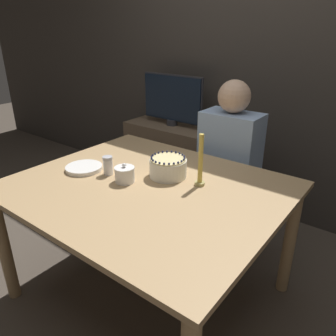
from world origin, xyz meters
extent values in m
plane|color=#4C4238|center=(0.00, 0.00, 0.00)|extent=(12.00, 12.00, 0.00)
cube|color=#38332D|center=(0.00, 1.40, 1.30)|extent=(8.00, 0.05, 2.60)
cube|color=tan|center=(0.00, 0.00, 0.73)|extent=(1.41, 1.18, 0.03)
cylinder|color=tan|center=(-0.65, -0.53, 0.36)|extent=(0.07, 0.07, 0.71)
cylinder|color=tan|center=(-0.65, 0.53, 0.36)|extent=(0.07, 0.07, 0.71)
cylinder|color=tan|center=(0.65, 0.53, 0.36)|extent=(0.07, 0.07, 0.71)
cylinder|color=white|center=(0.02, 0.16, 0.79)|extent=(0.21, 0.21, 0.10)
cylinder|color=beige|center=(0.02, 0.16, 0.85)|extent=(0.20, 0.20, 0.01)
sphere|color=#23284C|center=(0.11, 0.16, 0.86)|extent=(0.01, 0.01, 0.01)
sphere|color=#23284C|center=(0.11, 0.19, 0.86)|extent=(0.01, 0.01, 0.01)
sphere|color=#23284C|center=(0.10, 0.21, 0.86)|extent=(0.01, 0.01, 0.01)
sphere|color=#23284C|center=(0.08, 0.23, 0.86)|extent=(0.01, 0.01, 0.01)
sphere|color=#23284C|center=(0.06, 0.24, 0.86)|extent=(0.01, 0.01, 0.01)
sphere|color=#23284C|center=(0.03, 0.25, 0.86)|extent=(0.01, 0.01, 0.01)
sphere|color=#23284C|center=(0.01, 0.25, 0.86)|extent=(0.01, 0.01, 0.01)
sphere|color=#23284C|center=(-0.02, 0.24, 0.86)|extent=(0.01, 0.01, 0.01)
sphere|color=#23284C|center=(-0.04, 0.23, 0.86)|extent=(0.01, 0.01, 0.01)
sphere|color=#23284C|center=(-0.06, 0.21, 0.86)|extent=(0.01, 0.01, 0.01)
sphere|color=#23284C|center=(-0.07, 0.19, 0.86)|extent=(0.01, 0.01, 0.01)
sphere|color=#23284C|center=(-0.07, 0.16, 0.86)|extent=(0.01, 0.01, 0.01)
sphere|color=#23284C|center=(-0.07, 0.13, 0.86)|extent=(0.01, 0.01, 0.01)
sphere|color=#23284C|center=(-0.06, 0.11, 0.86)|extent=(0.01, 0.01, 0.01)
sphere|color=#23284C|center=(-0.04, 0.09, 0.86)|extent=(0.01, 0.01, 0.01)
sphere|color=#23284C|center=(-0.02, 0.07, 0.86)|extent=(0.01, 0.01, 0.01)
sphere|color=#23284C|center=(0.01, 0.07, 0.86)|extent=(0.01, 0.01, 0.01)
sphere|color=#23284C|center=(0.03, 0.07, 0.86)|extent=(0.01, 0.01, 0.01)
sphere|color=#23284C|center=(0.06, 0.07, 0.86)|extent=(0.01, 0.01, 0.01)
sphere|color=#23284C|center=(0.08, 0.09, 0.86)|extent=(0.01, 0.01, 0.01)
sphere|color=#23284C|center=(0.10, 0.11, 0.86)|extent=(0.01, 0.01, 0.01)
sphere|color=#23284C|center=(0.11, 0.13, 0.86)|extent=(0.01, 0.01, 0.01)
cylinder|color=white|center=(-0.12, -0.04, 0.78)|extent=(0.11, 0.11, 0.07)
cylinder|color=white|center=(-0.12, -0.04, 0.82)|extent=(0.11, 0.11, 0.01)
sphere|color=white|center=(-0.12, -0.04, 0.84)|extent=(0.02, 0.02, 0.02)
cylinder|color=white|center=(-0.27, -0.03, 0.79)|extent=(0.05, 0.05, 0.09)
cylinder|color=silver|center=(-0.27, -0.03, 0.84)|extent=(0.06, 0.06, 0.02)
cylinder|color=white|center=(-0.43, -0.07, 0.75)|extent=(0.22, 0.22, 0.01)
cylinder|color=white|center=(-0.43, -0.07, 0.76)|extent=(0.22, 0.22, 0.01)
cylinder|color=white|center=(-0.43, -0.07, 0.76)|extent=(0.22, 0.22, 0.01)
cylinder|color=tan|center=(0.23, 0.17, 0.75)|extent=(0.06, 0.06, 0.02)
cylinder|color=gold|center=(0.23, 0.17, 0.90)|extent=(0.03, 0.03, 0.27)
cube|color=#2D2D38|center=(0.09, 0.79, 0.23)|extent=(0.34, 0.34, 0.45)
cube|color=#99B7E0|center=(0.09, 0.79, 0.72)|extent=(0.40, 0.24, 0.55)
sphere|color=#D8AD8C|center=(0.09, 0.79, 1.11)|extent=(0.22, 0.22, 0.22)
cube|color=brown|center=(-0.69, 1.15, 0.35)|extent=(0.86, 0.41, 0.70)
cylinder|color=#2D2D33|center=(-0.69, 1.15, 0.72)|extent=(0.10, 0.10, 0.05)
cube|color=#2D2D33|center=(-0.69, 1.16, 0.94)|extent=(0.63, 0.02, 0.41)
cube|color=black|center=(-0.69, 1.15, 0.94)|extent=(0.60, 0.03, 0.39)
camera|label=1|loc=(1.05, -1.18, 1.53)|focal=35.00mm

